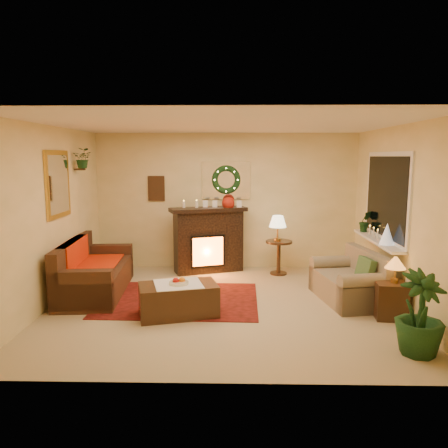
{
  "coord_description": "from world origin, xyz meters",
  "views": [
    {
      "loc": [
        0.15,
        -6.16,
        2.16
      ],
      "look_at": [
        0.0,
        0.35,
        1.15
      ],
      "focal_mm": 35.0,
      "sensor_mm": 36.0,
      "label": 1
    }
  ],
  "objects_px": {
    "side_table_round": "(279,257)",
    "coffee_table": "(178,301)",
    "end_table_square": "(390,298)",
    "sofa": "(96,267)",
    "fireplace": "(208,243)",
    "loveseat": "(348,274)"
  },
  "relations": [
    {
      "from": "end_table_square",
      "to": "coffee_table",
      "type": "bearing_deg",
      "value": 179.59
    },
    {
      "from": "fireplace",
      "to": "loveseat",
      "type": "height_order",
      "value": "fireplace"
    },
    {
      "from": "sofa",
      "to": "end_table_square",
      "type": "xyz_separation_m",
      "value": [
        4.3,
        -0.99,
        -0.16
      ]
    },
    {
      "from": "sofa",
      "to": "end_table_square",
      "type": "distance_m",
      "value": 4.42
    },
    {
      "from": "side_table_round",
      "to": "coffee_table",
      "type": "xyz_separation_m",
      "value": [
        -1.59,
        -2.17,
        -0.12
      ]
    },
    {
      "from": "side_table_round",
      "to": "end_table_square",
      "type": "distance_m",
      "value": 2.53
    },
    {
      "from": "fireplace",
      "to": "side_table_round",
      "type": "bearing_deg",
      "value": -27.03
    },
    {
      "from": "end_table_square",
      "to": "fireplace",
      "type": "bearing_deg",
      "value": 137.69
    },
    {
      "from": "fireplace",
      "to": "end_table_square",
      "type": "bearing_deg",
      "value": -61.94
    },
    {
      "from": "fireplace",
      "to": "loveseat",
      "type": "xyz_separation_m",
      "value": [
        2.2,
        -1.65,
        -0.13
      ]
    },
    {
      "from": "end_table_square",
      "to": "coffee_table",
      "type": "xyz_separation_m",
      "value": [
        -2.87,
        0.02,
        -0.06
      ]
    },
    {
      "from": "sofa",
      "to": "side_table_round",
      "type": "distance_m",
      "value": 3.25
    },
    {
      "from": "coffee_table",
      "to": "sofa",
      "type": "bearing_deg",
      "value": 130.77
    },
    {
      "from": "sofa",
      "to": "coffee_table",
      "type": "bearing_deg",
      "value": -38.74
    },
    {
      "from": "sofa",
      "to": "fireplace",
      "type": "bearing_deg",
      "value": 33.95
    },
    {
      "from": "sofa",
      "to": "fireplace",
      "type": "relative_size",
      "value": 1.57
    },
    {
      "from": "sofa",
      "to": "coffee_table",
      "type": "distance_m",
      "value": 1.74
    },
    {
      "from": "loveseat",
      "to": "coffee_table",
      "type": "xyz_separation_m",
      "value": [
        -2.48,
        -0.68,
        -0.21
      ]
    },
    {
      "from": "end_table_square",
      "to": "coffee_table",
      "type": "height_order",
      "value": "end_table_square"
    },
    {
      "from": "sofa",
      "to": "loveseat",
      "type": "xyz_separation_m",
      "value": [
        3.91,
        -0.29,
        -0.01
      ]
    },
    {
      "from": "loveseat",
      "to": "side_table_round",
      "type": "bearing_deg",
      "value": 110.81
    },
    {
      "from": "loveseat",
      "to": "end_table_square",
      "type": "bearing_deg",
      "value": -71.42
    }
  ]
}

